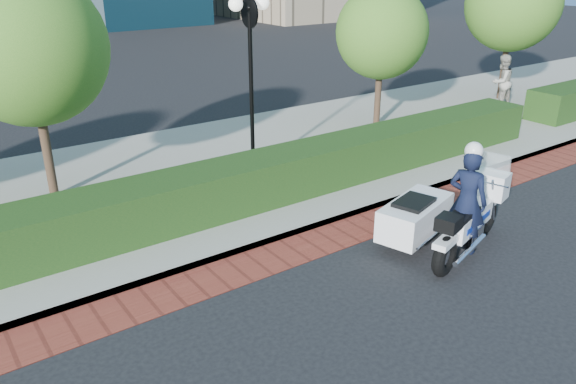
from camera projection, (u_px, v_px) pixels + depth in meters
ground at (365, 278)px, 9.77m from camera, size 120.00×120.00×0.00m
brick_strip at (312, 244)px, 10.90m from camera, size 60.00×1.00×0.01m
sidewalk at (203, 174)px, 14.24m from camera, size 60.00×8.00×0.15m
hedge_main at (253, 181)px, 12.22m from camera, size 18.00×1.20×1.00m
lamppost at (251, 59)px, 13.06m from camera, size 1.02×0.70×4.21m
tree_b at (29, 49)px, 11.44m from camera, size 3.20×3.20×4.89m
tree_c at (382, 33)px, 16.96m from camera, size 2.80×2.80×4.30m
tree_d at (513, 4)px, 20.23m from camera, size 3.40×3.40×5.16m
police_motorcycle at (446, 213)px, 10.43m from camera, size 2.80×2.02×2.25m
pedestrian at (501, 82)px, 19.75m from camera, size 0.93×0.74×1.90m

